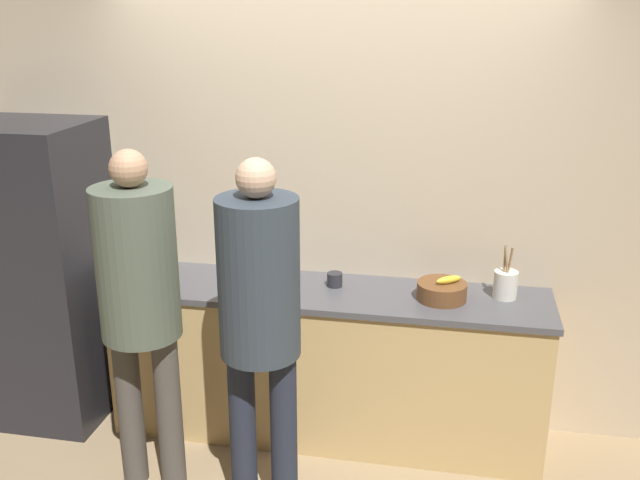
{
  "coord_description": "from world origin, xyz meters",
  "views": [
    {
      "loc": [
        0.66,
        -3.25,
        2.41
      ],
      "look_at": [
        0.0,
        0.13,
        1.25
      ],
      "focal_mm": 40.0,
      "sensor_mm": 36.0,
      "label": 1
    }
  ],
  "objects_px": {
    "refrigerator": "(41,274)",
    "fruit_bowl": "(442,291)",
    "person_center": "(260,308)",
    "utensil_crock": "(505,284)",
    "person_left": "(139,290)",
    "bottle_dark": "(153,262)",
    "cup_black": "(335,280)"
  },
  "relations": [
    {
      "from": "utensil_crock",
      "to": "cup_black",
      "type": "height_order",
      "value": "utensil_crock"
    },
    {
      "from": "bottle_dark",
      "to": "fruit_bowl",
      "type": "bearing_deg",
      "value": -1.42
    },
    {
      "from": "person_center",
      "to": "fruit_bowl",
      "type": "relative_size",
      "value": 6.73
    },
    {
      "from": "fruit_bowl",
      "to": "bottle_dark",
      "type": "bearing_deg",
      "value": 178.58
    },
    {
      "from": "refrigerator",
      "to": "person_center",
      "type": "xyz_separation_m",
      "value": [
        1.51,
        -0.64,
        0.19
      ]
    },
    {
      "from": "utensil_crock",
      "to": "cup_black",
      "type": "distance_m",
      "value": 0.92
    },
    {
      "from": "cup_black",
      "to": "bottle_dark",
      "type": "bearing_deg",
      "value": -178.18
    },
    {
      "from": "person_center",
      "to": "bottle_dark",
      "type": "relative_size",
      "value": 8.49
    },
    {
      "from": "refrigerator",
      "to": "utensil_crock",
      "type": "relative_size",
      "value": 6.12
    },
    {
      "from": "bottle_dark",
      "to": "cup_black",
      "type": "bearing_deg",
      "value": 1.82
    },
    {
      "from": "person_left",
      "to": "fruit_bowl",
      "type": "height_order",
      "value": "person_left"
    },
    {
      "from": "utensil_crock",
      "to": "person_left",
      "type": "bearing_deg",
      "value": -158.31
    },
    {
      "from": "person_left",
      "to": "fruit_bowl",
      "type": "bearing_deg",
      "value": 23.13
    },
    {
      "from": "person_center",
      "to": "refrigerator",
      "type": "bearing_deg",
      "value": 157.11
    },
    {
      "from": "person_center",
      "to": "cup_black",
      "type": "bearing_deg",
      "value": 74.12
    },
    {
      "from": "fruit_bowl",
      "to": "bottle_dark",
      "type": "height_order",
      "value": "bottle_dark"
    },
    {
      "from": "bottle_dark",
      "to": "person_left",
      "type": "bearing_deg",
      "value": -71.28
    },
    {
      "from": "person_left",
      "to": "utensil_crock",
      "type": "xyz_separation_m",
      "value": [
        1.76,
        0.7,
        -0.11
      ]
    },
    {
      "from": "fruit_bowl",
      "to": "bottle_dark",
      "type": "distance_m",
      "value": 1.65
    },
    {
      "from": "fruit_bowl",
      "to": "cup_black",
      "type": "distance_m",
      "value": 0.6
    },
    {
      "from": "refrigerator",
      "to": "fruit_bowl",
      "type": "distance_m",
      "value": 2.32
    },
    {
      "from": "refrigerator",
      "to": "fruit_bowl",
      "type": "height_order",
      "value": "refrigerator"
    },
    {
      "from": "person_left",
      "to": "cup_black",
      "type": "height_order",
      "value": "person_left"
    },
    {
      "from": "refrigerator",
      "to": "bottle_dark",
      "type": "distance_m",
      "value": 0.68
    },
    {
      "from": "utensil_crock",
      "to": "fruit_bowl",
      "type": "bearing_deg",
      "value": -164.86
    },
    {
      "from": "utensil_crock",
      "to": "bottle_dark",
      "type": "xyz_separation_m",
      "value": [
        -1.98,
        -0.05,
        0.0
      ]
    },
    {
      "from": "person_left",
      "to": "bottle_dark",
      "type": "height_order",
      "value": "person_left"
    },
    {
      "from": "fruit_bowl",
      "to": "bottle_dark",
      "type": "relative_size",
      "value": 1.26
    },
    {
      "from": "person_left",
      "to": "fruit_bowl",
      "type": "xyz_separation_m",
      "value": [
        1.43,
        0.61,
        -0.14
      ]
    },
    {
      "from": "person_center",
      "to": "cup_black",
      "type": "distance_m",
      "value": 0.8
    },
    {
      "from": "fruit_bowl",
      "to": "utensil_crock",
      "type": "xyz_separation_m",
      "value": [
        0.33,
        0.09,
        0.03
      ]
    },
    {
      "from": "person_left",
      "to": "cup_black",
      "type": "distance_m",
      "value": 1.09
    }
  ]
}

